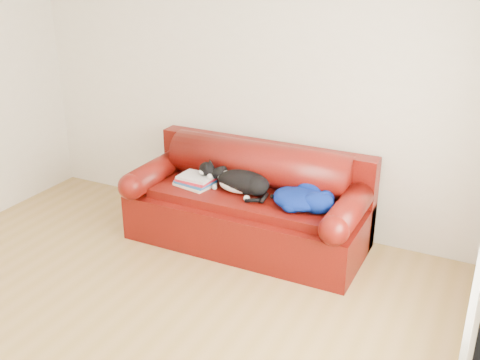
# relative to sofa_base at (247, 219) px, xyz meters

# --- Properties ---
(ground) EXTENTS (4.50, 4.50, 0.00)m
(ground) POSITION_rel_sofa_base_xyz_m (-0.28, -1.49, -0.24)
(ground) COLOR olive
(ground) RESTS_ON ground
(room_shell) EXTENTS (4.52, 4.02, 2.61)m
(room_shell) POSITION_rel_sofa_base_xyz_m (-0.16, -1.48, 1.43)
(room_shell) COLOR beige
(room_shell) RESTS_ON ground
(sofa_base) EXTENTS (2.10, 0.90, 0.50)m
(sofa_base) POSITION_rel_sofa_base_xyz_m (0.00, 0.00, 0.00)
(sofa_base) COLOR #390207
(sofa_base) RESTS_ON ground
(sofa_back) EXTENTS (2.10, 1.01, 0.88)m
(sofa_back) POSITION_rel_sofa_base_xyz_m (0.00, 0.24, 0.30)
(sofa_back) COLOR #390207
(sofa_back) RESTS_ON ground
(book_stack) EXTENTS (0.37, 0.31, 0.10)m
(book_stack) POSITION_rel_sofa_base_xyz_m (-0.48, -0.08, 0.31)
(book_stack) COLOR beige
(book_stack) RESTS_ON sofa_base
(cat) EXTENTS (0.67, 0.38, 0.25)m
(cat) POSITION_rel_sofa_base_xyz_m (-0.04, -0.03, 0.36)
(cat) COLOR black
(cat) RESTS_ON sofa_base
(blanket) EXTENTS (0.59, 0.47, 0.17)m
(blanket) POSITION_rel_sofa_base_xyz_m (0.54, -0.06, 0.34)
(blanket) COLOR #02134D
(blanket) RESTS_ON sofa_base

